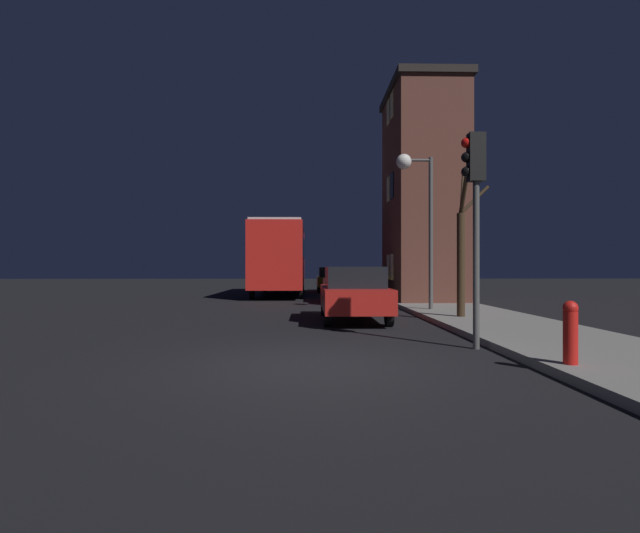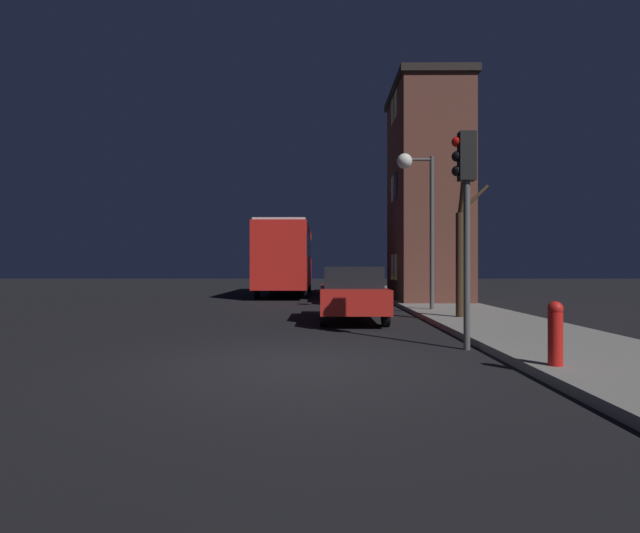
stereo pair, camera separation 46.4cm
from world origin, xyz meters
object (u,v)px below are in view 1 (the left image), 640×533
object	(u,v)px
car_mid_lane	(344,284)
car_far_lane	(331,279)
streetlamp	(415,191)
bare_tree	(462,250)
fire_hydrant	(570,331)
traffic_light	(474,194)
car_near_lane	(353,293)
bus	(280,254)

from	to	relation	value
car_mid_lane	car_far_lane	distance (m)	9.70
streetlamp	car_far_lane	size ratio (longest dim) A/B	1.20
bare_tree	car_mid_lane	size ratio (longest dim) A/B	1.06
fire_hydrant	bare_tree	bearing A→B (deg)	85.11
traffic_light	car_near_lane	bearing A→B (deg)	110.00
traffic_light	fire_hydrant	world-z (taller)	traffic_light
streetlamp	fire_hydrant	xyz separation A→B (m)	(0.17, -9.44, -3.43)
traffic_light	bus	world-z (taller)	traffic_light
streetlamp	car_mid_lane	size ratio (longest dim) A/B	1.31
car_near_lane	fire_hydrant	bearing A→B (deg)	-71.15
traffic_light	bare_tree	size ratio (longest dim) A/B	0.97
car_mid_lane	fire_hydrant	size ratio (longest dim) A/B	4.36
car_mid_lane	car_far_lane	size ratio (longest dim) A/B	0.92
bus	car_far_lane	distance (m)	5.19
car_near_lane	fire_hydrant	xyz separation A→B (m)	(2.45, -7.17, -0.19)
traffic_light	car_far_lane	world-z (taller)	traffic_light
car_near_lane	car_far_lane	xyz separation A→B (m)	(0.16, 17.31, -0.00)
bare_tree	bus	xyz separation A→B (m)	(-5.86, 13.60, 0.23)
traffic_light	car_near_lane	world-z (taller)	traffic_light
car_mid_lane	car_far_lane	bearing A→B (deg)	90.72
bare_tree	car_far_lane	bearing A→B (deg)	99.28
bare_tree	fire_hydrant	world-z (taller)	bare_tree
car_far_lane	fire_hydrant	size ratio (longest dim) A/B	4.75
streetlamp	traffic_light	bearing A→B (deg)	-93.67
bare_tree	fire_hydrant	xyz separation A→B (m)	(-0.59, -6.89, -1.41)
bus	car_far_lane	world-z (taller)	bus
streetlamp	car_near_lane	bearing A→B (deg)	-134.92
bus	car_far_lane	xyz separation A→B (m)	(2.99, 3.98, -1.46)
streetlamp	fire_hydrant	distance (m)	10.05
traffic_light	bus	size ratio (longest dim) A/B	0.39
streetlamp	bare_tree	world-z (taller)	streetlamp
car_near_lane	traffic_light	bearing A→B (deg)	-70.00
streetlamp	car_mid_lane	world-z (taller)	streetlamp
bus	traffic_light	bearing A→B (deg)	-75.79
bus	car_near_lane	world-z (taller)	bus
bare_tree	bus	size ratio (longest dim) A/B	0.41
car_mid_lane	fire_hydrant	bearing A→B (deg)	-81.67
traffic_light	car_mid_lane	world-z (taller)	traffic_light
car_far_lane	car_near_lane	bearing A→B (deg)	-90.54
bare_tree	car_mid_lane	bearing A→B (deg)	109.24
car_far_lane	bare_tree	bearing A→B (deg)	-80.72
traffic_light	car_mid_lane	bearing A→B (deg)	96.91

